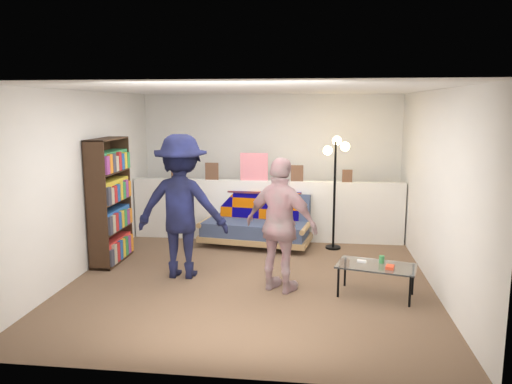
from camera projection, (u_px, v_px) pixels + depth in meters
ground at (252, 276)px, 6.55m from camera, size 5.00×5.00×0.00m
room_shell at (257, 146)px, 6.73m from camera, size 4.60×5.05×2.45m
half_wall_ledge at (266, 210)px, 8.23m from camera, size 4.45×0.15×1.00m
ledge_decor at (252, 170)px, 8.12m from camera, size 2.97×0.02×0.45m
futon_sofa at (257, 224)px, 7.95m from camera, size 1.82×1.06×0.74m
bookshelf at (110, 205)px, 7.03m from camera, size 0.29×0.88×1.76m
coffee_table at (377, 267)px, 5.80m from camera, size 0.99×0.70×0.46m
floor_lamp at (336, 170)px, 7.63m from camera, size 0.39×0.31×1.75m
person_left at (182, 206)px, 6.41m from camera, size 1.21×0.71×1.85m
person_right at (281, 225)px, 5.90m from camera, size 1.02×0.78×1.62m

